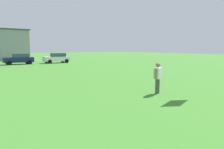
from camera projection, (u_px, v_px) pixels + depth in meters
adult_bystander at (158, 75)px, 11.82m from camera, size 0.78×0.53×1.76m
parked_car_navy_2 at (19, 59)px, 32.70m from camera, size 4.30×2.02×1.68m
parked_car_white_3 at (57, 58)px, 35.67m from camera, size 4.30×2.02×1.68m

